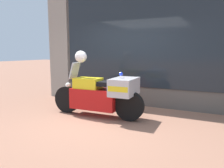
% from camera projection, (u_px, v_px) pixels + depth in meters
% --- Properties ---
extents(ground_plane, '(60.00, 60.00, 0.00)m').
position_uv_depth(ground_plane, '(99.00, 122.00, 4.85)').
color(ground_plane, '#8E604C').
extents(shop_building, '(5.91, 0.55, 4.00)m').
position_uv_depth(shop_building, '(122.00, 36.00, 6.48)').
color(shop_building, '#56514C').
rests_on(shop_building, ground).
extents(window_display, '(4.70, 0.30, 1.88)m').
position_uv_depth(window_display, '(142.00, 89.00, 6.44)').
color(window_display, slate).
rests_on(window_display, ground).
extents(paramedic_motorcycle, '(2.36, 0.80, 1.28)m').
position_uv_depth(paramedic_motorcycle, '(102.00, 94.00, 5.13)').
color(paramedic_motorcycle, black).
rests_on(paramedic_motorcycle, ground).
extents(white_helmet, '(0.28, 0.28, 0.28)m').
position_uv_depth(white_helmet, '(81.00, 57.00, 5.24)').
color(white_helmet, white).
rests_on(white_helmet, paramedic_motorcycle).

